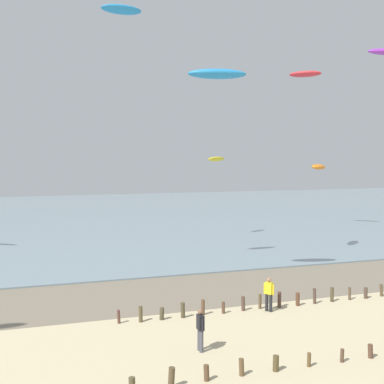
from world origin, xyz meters
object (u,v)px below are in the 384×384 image
(kite_aloft_2, at_px, (318,167))
(person_mid_beach, at_px, (200,329))
(kite_aloft_0, at_px, (121,10))
(kite_aloft_6, at_px, (216,159))
(person_left_flank, at_px, (269,293))
(kite_aloft_4, at_px, (305,74))
(kite_aloft_1, at_px, (217,74))

(kite_aloft_2, bearing_deg, person_mid_beach, -175.56)
(kite_aloft_0, xyz_separation_m, kite_aloft_6, (10.95, 12.13, -9.31))
(person_left_flank, distance_m, kite_aloft_2, 17.56)
(kite_aloft_0, relative_size, kite_aloft_6, 1.20)
(kite_aloft_4, relative_size, kite_aloft_6, 1.47)
(person_mid_beach, height_order, kite_aloft_0, kite_aloft_0)
(person_mid_beach, relative_size, kite_aloft_1, 0.50)
(kite_aloft_1, distance_m, kite_aloft_2, 14.70)
(kite_aloft_4, bearing_deg, kite_aloft_6, 40.76)
(kite_aloft_2, height_order, kite_aloft_6, kite_aloft_6)
(person_mid_beach, relative_size, kite_aloft_4, 0.54)
(kite_aloft_2, bearing_deg, kite_aloft_0, 149.34)
(kite_aloft_0, bearing_deg, person_mid_beach, -91.77)
(kite_aloft_1, height_order, kite_aloft_4, kite_aloft_4)
(kite_aloft_2, xyz_separation_m, kite_aloft_6, (-5.31, 8.90, 0.59))
(kite_aloft_0, distance_m, kite_aloft_1, 7.64)
(kite_aloft_4, height_order, kite_aloft_6, kite_aloft_4)
(person_mid_beach, xyz_separation_m, kite_aloft_4, (19.72, 25.50, 14.91))
(person_left_flank, xyz_separation_m, kite_aloft_4, (14.81, 21.74, 14.91))
(person_left_flank, height_order, kite_aloft_0, kite_aloft_0)
(kite_aloft_4, distance_m, kite_aloft_6, 12.59)
(kite_aloft_2, bearing_deg, kite_aloft_6, 78.93)
(kite_aloft_0, xyz_separation_m, kite_aloft_4, (20.38, 12.39, -0.96))
(kite_aloft_1, relative_size, kite_aloft_4, 1.08)
(kite_aloft_1, bearing_deg, kite_aloft_0, -27.97)
(person_left_flank, distance_m, kite_aloft_4, 30.24)
(kite_aloft_0, bearing_deg, kite_aloft_4, 26.62)
(kite_aloft_0, relative_size, kite_aloft_1, 0.76)
(kite_aloft_1, bearing_deg, kite_aloft_4, -120.97)
(person_mid_beach, bearing_deg, kite_aloft_1, 65.41)
(kite_aloft_1, height_order, kite_aloft_2, kite_aloft_1)
(kite_aloft_0, distance_m, kite_aloft_4, 23.87)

